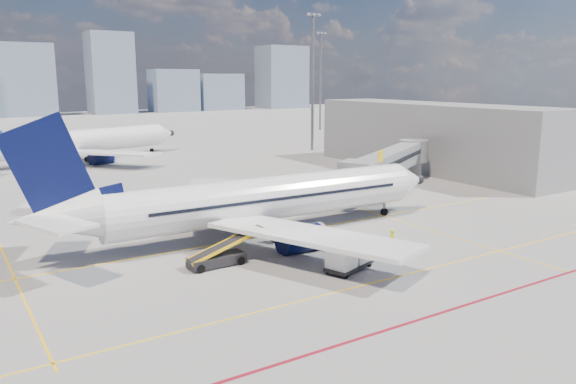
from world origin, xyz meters
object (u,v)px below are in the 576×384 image
at_px(main_aircraft, 253,201).
at_px(ramp_worker, 393,241).
at_px(baggage_tug, 363,248).
at_px(belt_loader, 218,257).
at_px(second_aircraft, 74,142).
at_px(cargo_dolly, 349,254).

distance_m(main_aircraft, ramp_worker, 12.49).
height_order(baggage_tug, belt_loader, belt_loader).
distance_m(second_aircraft, baggage_tug, 65.58).
bearing_deg(baggage_tug, ramp_worker, -14.45).
distance_m(main_aircraft, baggage_tug, 10.71).
xyz_separation_m(baggage_tug, ramp_worker, (2.49, -0.70, 0.32)).
xyz_separation_m(belt_loader, ramp_worker, (13.14, -4.58, 0.31)).
bearing_deg(ramp_worker, baggage_tug, 75.55).
height_order(second_aircraft, baggage_tug, second_aircraft).
distance_m(main_aircraft, belt_loader, 8.48).
distance_m(second_aircraft, belt_loader, 61.30).
bearing_deg(ramp_worker, belt_loader, 72.07).
bearing_deg(cargo_dolly, second_aircraft, 75.22).
height_order(second_aircraft, cargo_dolly, second_aircraft).
bearing_deg(ramp_worker, cargo_dolly, 105.74).
bearing_deg(main_aircraft, cargo_dolly, -80.87).
bearing_deg(cargo_dolly, baggage_tug, 16.12).
bearing_deg(second_aircraft, belt_loader, -109.75).
bearing_deg(main_aircraft, second_aircraft, 94.37).
distance_m(belt_loader, ramp_worker, 13.92).
xyz_separation_m(second_aircraft, belt_loader, (-2.87, -61.18, -2.56)).
bearing_deg(main_aircraft, belt_loader, -136.77).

